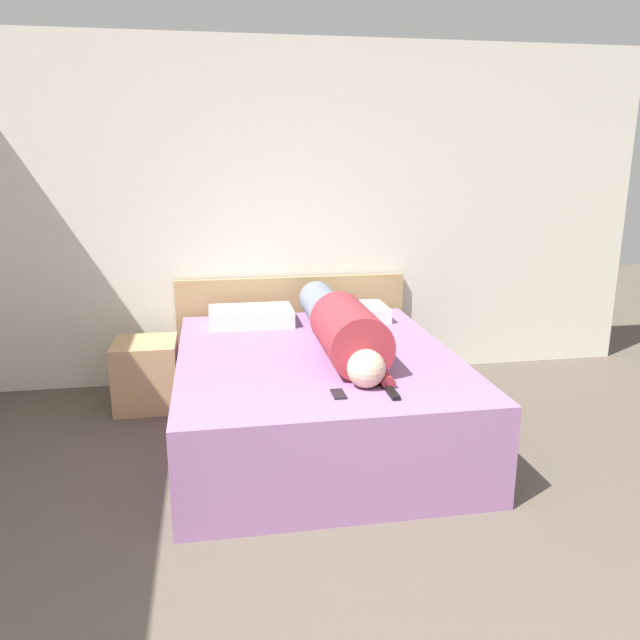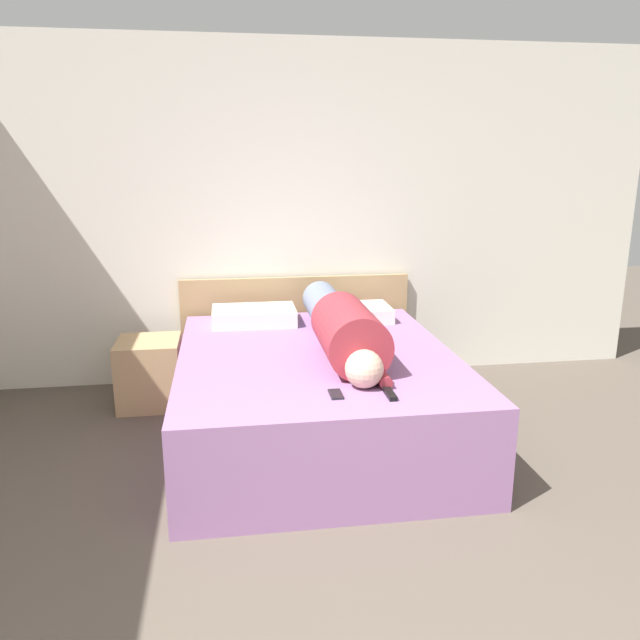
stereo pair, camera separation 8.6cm
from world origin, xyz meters
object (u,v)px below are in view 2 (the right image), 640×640
tv_remote (390,394)px  pillow_near_headboard (254,316)px  nightstand (150,373)px  person_lying (342,326)px  pillow_second (352,313)px  cell_phone (336,394)px  bed (316,395)px

tv_remote → pillow_near_headboard: bearing=111.9°
nightstand → person_lying: 1.52m
nightstand → pillow_second: bearing=2.0°
pillow_near_headboard → pillow_second: (0.73, 0.00, -0.01)m
nightstand → cell_phone: 1.84m
bed → pillow_second: 0.91m
pillow_second → bed: bearing=-116.3°
nightstand → pillow_near_headboard: (0.76, 0.05, 0.38)m
nightstand → tv_remote: (1.38, -1.49, 0.33)m
pillow_second → cell_phone: bearing=-104.3°
nightstand → cell_phone: (1.11, -1.44, 0.33)m
tv_remote → cell_phone: size_ratio=1.15×
bed → nightstand: size_ratio=4.29×
bed → cell_phone: 0.78m
pillow_near_headboard → cell_phone: (0.35, -1.49, -0.05)m
pillow_near_headboard → pillow_second: size_ratio=1.05×
nightstand → tv_remote: 2.06m
nightstand → person_lying: size_ratio=0.29×
pillow_second → cell_phone: pillow_second is taller
pillow_near_headboard → pillow_second: bearing=0.0°
cell_phone → nightstand: bearing=127.6°
pillow_second → nightstand: bearing=-178.0°
cell_phone → pillow_near_headboard: bearing=103.1°
bed → cell_phone: (-0.00, -0.73, 0.29)m
person_lying → pillow_near_headboard: 0.90m
bed → pillow_second: pillow_second is taller
bed → pillow_second: (0.38, 0.76, 0.33)m
cell_phone → person_lying: bearing=77.4°
cell_phone → pillow_second: bearing=75.7°
person_lying → pillow_near_headboard: bearing=125.1°
person_lying → tv_remote: 0.83m
cell_phone → tv_remote: bearing=-11.1°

